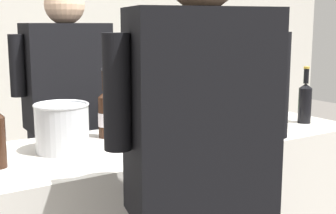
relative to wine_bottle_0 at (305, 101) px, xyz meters
name	(u,v)px	position (x,y,z in m)	size (l,w,h in m)	color
wall_back	(16,28)	(-0.80, 2.72, 0.38)	(8.00, 0.10, 2.80)	beige
wine_bottle_0	(305,101)	(0.00, 0.00, 0.00)	(0.07, 0.07, 0.31)	black
wine_bottle_1	(261,104)	(-0.23, 0.10, -0.01)	(0.08, 0.08, 0.31)	black
wine_bottle_2	(208,104)	(-0.52, 0.19, 0.01)	(0.08, 0.08, 0.37)	black
wine_bottle_3	(227,111)	(-0.55, 0.00, 0.00)	(0.08, 0.08, 0.34)	black
wine_bottle_4	(154,111)	(-0.83, 0.24, -0.01)	(0.07, 0.07, 0.31)	black
wine_bottle_6	(256,114)	(-0.45, -0.09, -0.01)	(0.08, 0.08, 0.32)	black
wine_bottle_7	(106,113)	(-1.06, 0.29, 0.00)	(0.07, 0.07, 0.33)	black
wine_bottle_8	(161,118)	(-0.88, 0.08, -0.01)	(0.09, 0.09, 0.31)	black
wine_bottle_9	(151,104)	(-0.79, 0.32, 0.01)	(0.07, 0.07, 0.33)	black
wine_glass	(181,117)	(-0.85, -0.03, 0.01)	(0.07, 0.07, 0.19)	silver
ice_bucket	(62,127)	(-1.33, 0.16, -0.01)	(0.23, 0.23, 0.21)	silver
person_server	(70,137)	(-1.07, 0.76, -0.22)	(0.62, 0.26, 1.65)	black
potted_shrub	(186,101)	(0.06, 1.23, -0.17)	(0.54, 0.58, 1.20)	brown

